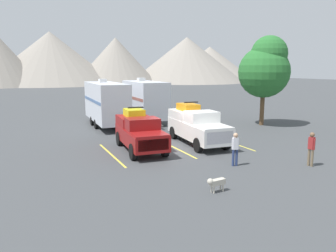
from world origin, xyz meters
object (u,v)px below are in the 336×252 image
person_a (235,147)px  dog (216,182)px  pickup_truck_a (139,131)px  person_b (311,147)px  camper_trailer_a (106,102)px  pickup_truck_b (196,125)px  camper_trailer_b (145,99)px

person_a → dog: bearing=-137.2°
pickup_truck_a → person_b: size_ratio=3.12×
camper_trailer_a → person_b: camper_trailer_a is taller
dog → pickup_truck_a: bearing=93.0°
pickup_truck_b → camper_trailer_b: size_ratio=0.78×
pickup_truck_a → dog: pickup_truck_a is taller
camper_trailer_a → camper_trailer_b: bearing=10.7°
pickup_truck_b → camper_trailer_b: 9.47m
pickup_truck_a → pickup_truck_b: size_ratio=0.89×
pickup_truck_a → person_a: 6.03m
camper_trailer_a → dog: size_ratio=9.62×
pickup_truck_a → camper_trailer_b: bearing=67.5°
camper_trailer_a → person_b: 16.88m
pickup_truck_b → camper_trailer_b: bearing=90.1°
camper_trailer_b → pickup_truck_a: bearing=-112.5°
camper_trailer_a → person_b: (6.38, -15.59, -1.08)m
pickup_truck_b → person_a: pickup_truck_b is taller
camper_trailer_b → person_a: camper_trailer_b is taller
pickup_truck_a → person_b: pickup_truck_a is taller
pickup_truck_a → camper_trailer_b: size_ratio=0.69×
pickup_truck_b → person_a: 5.33m
camper_trailer_a → camper_trailer_b: 3.78m
person_a → pickup_truck_a: bearing=122.3°
pickup_truck_b → camper_trailer_a: camper_trailer_a is taller
camper_trailer_a → person_b: bearing=-67.7°
person_a → person_b: bearing=-25.0°
pickup_truck_b → dog: pickup_truck_b is taller
pickup_truck_a → pickup_truck_b: bearing=2.5°
person_a → dog: 3.88m
pickup_truck_b → camper_trailer_b: (-0.01, 9.43, 0.88)m
pickup_truck_a → person_b: 9.42m
person_b → person_a: bearing=155.0°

